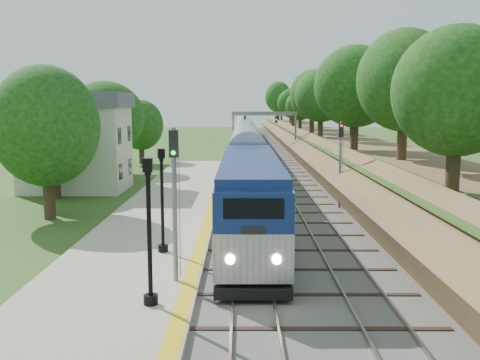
{
  "coord_description": "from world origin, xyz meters",
  "views": [
    {
      "loc": [
        -0.4,
        -13.68,
        6.96
      ],
      "look_at": [
        -0.5,
        16.12,
        2.8
      ],
      "focal_mm": 40.0,
      "sensor_mm": 36.0,
      "label": 1
    }
  ],
  "objects_px": {
    "signal_platform": "(174,188)",
    "signal_farside": "(340,155)",
    "signal_gantry": "(264,122)",
    "train": "(245,141)",
    "station_building": "(76,141)",
    "lamppost_far": "(162,206)",
    "lamppost_mid": "(149,240)"
  },
  "relations": [
    {
      "from": "station_building",
      "to": "lamppost_mid",
      "type": "bearing_deg",
      "value": -68.34
    },
    {
      "from": "lamppost_mid",
      "to": "signal_farside",
      "type": "height_order",
      "value": "signal_farside"
    },
    {
      "from": "station_building",
      "to": "signal_platform",
      "type": "bearing_deg",
      "value": -65.32
    },
    {
      "from": "signal_platform",
      "to": "station_building",
      "type": "bearing_deg",
      "value": 114.68
    },
    {
      "from": "station_building",
      "to": "signal_farside",
      "type": "xyz_separation_m",
      "value": [
        20.2,
        -8.09,
        -0.44
      ]
    },
    {
      "from": "lamppost_mid",
      "to": "signal_platform",
      "type": "height_order",
      "value": "signal_platform"
    },
    {
      "from": "signal_platform",
      "to": "signal_farside",
      "type": "xyz_separation_m",
      "value": [
        9.1,
        16.05,
        -0.29
      ]
    },
    {
      "from": "signal_platform",
      "to": "signal_farside",
      "type": "relative_size",
      "value": 1.0
    },
    {
      "from": "lamppost_far",
      "to": "signal_farside",
      "type": "height_order",
      "value": "signal_farside"
    },
    {
      "from": "signal_gantry",
      "to": "lamppost_far",
      "type": "height_order",
      "value": "signal_gantry"
    },
    {
      "from": "train",
      "to": "lamppost_mid",
      "type": "relative_size",
      "value": 23.22
    },
    {
      "from": "station_building",
      "to": "signal_platform",
      "type": "height_order",
      "value": "station_building"
    },
    {
      "from": "signal_gantry",
      "to": "train",
      "type": "relative_size",
      "value": 0.07
    },
    {
      "from": "station_building",
      "to": "train",
      "type": "xyz_separation_m",
      "value": [
        14.0,
        29.97,
        -1.94
      ]
    },
    {
      "from": "signal_gantry",
      "to": "train",
      "type": "height_order",
      "value": "signal_gantry"
    },
    {
      "from": "signal_gantry",
      "to": "lamppost_mid",
      "type": "relative_size",
      "value": 1.71
    },
    {
      "from": "station_building",
      "to": "lamppost_far",
      "type": "xyz_separation_m",
      "value": [
        10.02,
        -20.1,
        -1.62
      ]
    },
    {
      "from": "station_building",
      "to": "train",
      "type": "bearing_deg",
      "value": 64.97
    },
    {
      "from": "signal_platform",
      "to": "signal_gantry",
      "type": "bearing_deg",
      "value": 83.76
    },
    {
      "from": "signal_gantry",
      "to": "signal_farside",
      "type": "relative_size",
      "value": 1.45
    },
    {
      "from": "signal_gantry",
      "to": "signal_farside",
      "type": "height_order",
      "value": "signal_gantry"
    },
    {
      "from": "lamppost_mid",
      "to": "lamppost_far",
      "type": "bearing_deg",
      "value": 94.72
    },
    {
      "from": "signal_gantry",
      "to": "train",
      "type": "bearing_deg",
      "value": 116.4
    },
    {
      "from": "lamppost_mid",
      "to": "lamppost_far",
      "type": "height_order",
      "value": "lamppost_mid"
    },
    {
      "from": "signal_platform",
      "to": "signal_farside",
      "type": "bearing_deg",
      "value": 60.45
    },
    {
      "from": "train",
      "to": "signal_platform",
      "type": "bearing_deg",
      "value": -93.07
    },
    {
      "from": "signal_gantry",
      "to": "lamppost_far",
      "type": "xyz_separation_m",
      "value": [
        -6.44,
        -45.09,
        -2.35
      ]
    },
    {
      "from": "station_building",
      "to": "lamppost_mid",
      "type": "relative_size",
      "value": 1.75
    },
    {
      "from": "station_building",
      "to": "lamppost_mid",
      "type": "xyz_separation_m",
      "value": [
        10.56,
        -26.59,
        -1.52
      ]
    },
    {
      "from": "station_building",
      "to": "signal_farside",
      "type": "bearing_deg",
      "value": -21.83
    },
    {
      "from": "signal_gantry",
      "to": "station_building",
      "type": "bearing_deg",
      "value": -123.38
    },
    {
      "from": "station_building",
      "to": "lamppost_far",
      "type": "relative_size",
      "value": 1.84
    }
  ]
}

